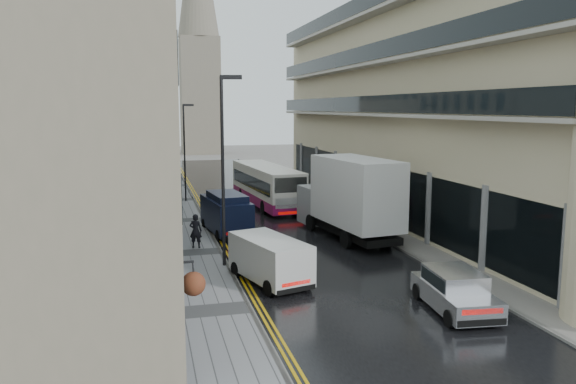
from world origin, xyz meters
name	(u,v)px	position (x,y,z in m)	size (l,w,h in m)	color
road	(272,217)	(0.00, 27.50, 0.01)	(9.00, 85.00, 0.02)	black
left_sidewalk	(183,221)	(-5.85, 27.50, 0.06)	(2.70, 85.00, 0.12)	gray
right_sidewalk	(349,213)	(5.40, 27.50, 0.06)	(1.80, 85.00, 0.12)	slate
old_shop_row	(122,127)	(-9.45, 30.00, 6.00)	(4.50, 56.00, 12.00)	gray
modern_block	(428,111)	(10.30, 26.00, 7.00)	(8.00, 40.00, 14.00)	beige
church_spire	(198,24)	(0.50, 82.00, 20.00)	(6.40, 6.40, 40.00)	#726A5A
tree_near	(45,114)	(-12.50, 20.00, 6.95)	(10.56, 10.56, 13.89)	black
tree_far	(83,123)	(-12.20, 33.00, 6.23)	(9.24, 9.24, 12.46)	black
cream_bus	(264,192)	(-0.30, 28.91, 1.50)	(2.47, 10.88, 2.97)	white
white_lorry	(346,205)	(1.89, 18.53, 2.30)	(2.61, 8.69, 4.56)	white
silver_hatchback	(451,305)	(1.63, 7.65, 0.78)	(1.78, 4.07, 1.53)	silver
white_van	(269,272)	(-3.54, 12.18, 0.99)	(1.83, 4.28, 1.93)	silver
navy_van	(218,219)	(-4.30, 21.77, 1.26)	(1.94, 4.85, 2.47)	black
pedestrian	(196,231)	(-5.68, 20.11, 1.00)	(0.64, 0.42, 1.76)	black
lamp_post_near	(223,173)	(-4.70, 16.52, 4.37)	(0.96, 0.21, 8.50)	black
lamp_post_far	(185,153)	(-5.17, 35.11, 3.81)	(0.83, 0.18, 7.37)	black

